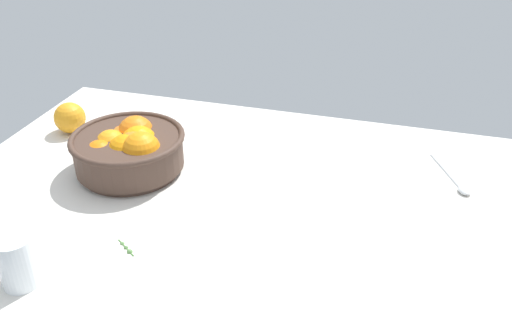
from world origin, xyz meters
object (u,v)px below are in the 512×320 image
fruit_bowl (129,149)px  juice_glass (18,263)px  spoon (455,180)px  loose_orange_1 (70,118)px

fruit_bowl → juice_glass: fruit_bowl is taller
fruit_bowl → spoon: (64.59, 13.94, -4.58)cm
loose_orange_1 → spoon: bearing=1.2°
loose_orange_1 → spoon: (86.32, 1.79, -3.18)cm
fruit_bowl → juice_glass: bearing=-91.0°
fruit_bowl → juice_glass: 35.01cm
fruit_bowl → spoon: 66.24cm
fruit_bowl → loose_orange_1: 24.93cm
juice_glass → fruit_bowl: bearing=89.0°
fruit_bowl → spoon: fruit_bowl is taller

